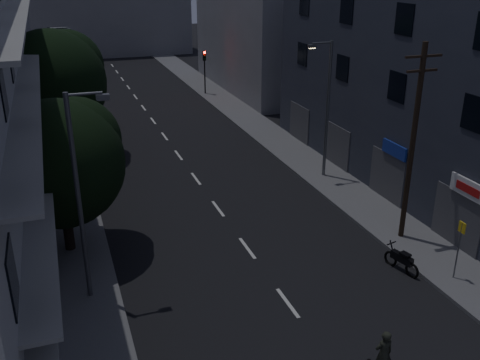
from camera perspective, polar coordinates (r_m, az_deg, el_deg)
ground at (r=37.02m, az=-6.75°, el=2.89°), size 160.00×160.00×0.00m
sidewalk_left at (r=36.22m, az=-18.38°, el=1.56°), size 3.00×90.00×0.15m
sidewalk_right at (r=39.21m, az=3.99°, el=4.22°), size 3.00×90.00×0.15m
lane_markings at (r=42.85m, az=-8.68°, el=5.49°), size 0.15×60.50×0.01m
building_right at (r=30.98m, az=20.30°, el=8.43°), size 6.19×28.00×11.00m
building_far_right at (r=55.03m, az=1.39°, el=16.33°), size 6.00×20.00×13.00m
building_far_end at (r=79.82m, az=-14.67°, el=16.42°), size 24.00×8.00×10.00m
tree_near at (r=23.91m, az=-18.65°, el=2.18°), size 5.57×5.57×6.87m
tree_mid at (r=36.23m, az=-19.31°, el=10.14°), size 6.74×6.74×8.29m
tree_far at (r=43.56m, az=-19.90°, el=11.24°), size 6.03×6.03×7.46m
traffic_signal_far_right at (r=52.86m, az=-3.80°, el=12.32°), size 0.28×0.37×4.10m
traffic_signal_far_left at (r=48.98m, az=-18.49°, el=10.45°), size 0.28×0.37×4.10m
street_lamp_left_near at (r=20.01m, az=-16.62°, el=-0.99°), size 1.51×0.25×8.00m
street_lamp_right at (r=31.53m, az=9.17°, el=8.06°), size 1.51×0.25×8.00m
street_lamp_left_far at (r=39.75m, az=-18.92°, el=10.08°), size 1.51×0.25×8.00m
utility_pole at (r=24.81m, az=17.96°, el=4.00°), size 1.80×0.24×9.00m
bus_stop_sign at (r=23.18m, az=22.40°, el=-5.93°), size 0.06×0.35×2.52m
motorcycle at (r=23.83m, az=16.85°, el=-8.25°), size 0.68×1.83×1.19m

